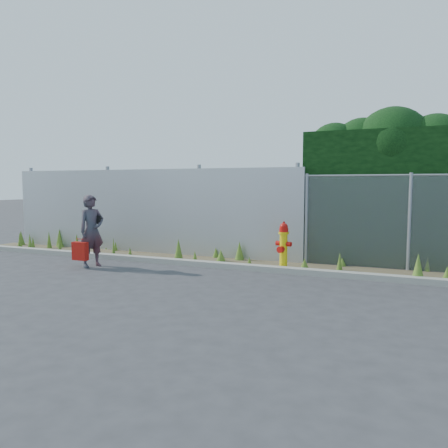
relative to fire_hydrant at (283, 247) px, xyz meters
name	(u,v)px	position (x,y,z in m)	size (l,w,h in m)	color
ground	(209,288)	(-0.77, -2.09, -0.50)	(80.00, 80.00, 0.00)	#333335
curb	(244,267)	(-0.77, -0.29, -0.44)	(16.00, 0.22, 0.12)	gray
weed_strip	(224,257)	(-1.51, 0.36, -0.37)	(16.00, 1.32, 0.55)	#4F422D
corrugated_fence	(145,211)	(-4.02, 0.92, 0.60)	(8.50, 0.21, 2.30)	#A8ABAF
fire_hydrant	(283,247)	(0.00, 0.00, 0.00)	(0.35, 0.31, 1.03)	yellow
woman	(92,231)	(-3.98, -1.24, 0.29)	(0.58, 0.38, 1.58)	#0E4F5A
red_tote_bag	(80,251)	(-4.10, -1.49, -0.12)	(0.36, 0.13, 0.47)	#A21B09
black_shoulder_bag	(95,220)	(-3.96, -1.13, 0.53)	(0.23, 0.10, 0.18)	black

